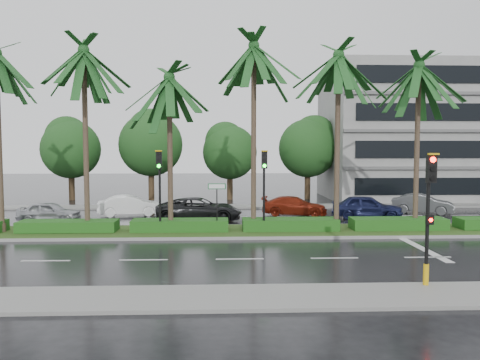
{
  "coord_description": "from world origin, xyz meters",
  "views": [
    {
      "loc": [
        -0.75,
        -24.23,
        4.66
      ],
      "look_at": [
        0.27,
        1.5,
        2.86
      ],
      "focal_mm": 35.0,
      "sensor_mm": 36.0,
      "label": 1
    }
  ],
  "objects_px": {
    "signal_median_left": "(159,179)",
    "car_silver": "(49,212)",
    "signal_near": "(429,214)",
    "car_blue": "(367,207)",
    "car_red": "(294,206)",
    "car_darkgrey": "(199,209)",
    "car_white": "(130,206)",
    "car_grey": "(422,204)",
    "street_sign": "(217,195)"
  },
  "relations": [
    {
      "from": "car_white",
      "to": "car_red",
      "type": "relative_size",
      "value": 0.96
    },
    {
      "from": "street_sign",
      "to": "car_grey",
      "type": "distance_m",
      "value": 16.33
    },
    {
      "from": "car_red",
      "to": "car_grey",
      "type": "distance_m",
      "value": 9.19
    },
    {
      "from": "signal_median_left",
      "to": "car_red",
      "type": "relative_size",
      "value": 0.98
    },
    {
      "from": "car_silver",
      "to": "car_darkgrey",
      "type": "bearing_deg",
      "value": -88.88
    },
    {
      "from": "signal_median_left",
      "to": "car_blue",
      "type": "bearing_deg",
      "value": 23.27
    },
    {
      "from": "car_silver",
      "to": "car_grey",
      "type": "relative_size",
      "value": 0.9
    },
    {
      "from": "car_grey",
      "to": "car_silver",
      "type": "bearing_deg",
      "value": 120.97
    },
    {
      "from": "signal_median_left",
      "to": "car_silver",
      "type": "xyz_separation_m",
      "value": [
        -7.5,
        4.84,
        -2.36
      ]
    },
    {
      "from": "signal_median_left",
      "to": "street_sign",
      "type": "xyz_separation_m",
      "value": [
        3.0,
        0.18,
        -0.87
      ]
    },
    {
      "from": "street_sign",
      "to": "car_white",
      "type": "height_order",
      "value": "street_sign"
    },
    {
      "from": "car_white",
      "to": "car_red",
      "type": "distance_m",
      "value": 11.25
    },
    {
      "from": "car_blue",
      "to": "signal_near",
      "type": "bearing_deg",
      "value": -175.5
    },
    {
      "from": "signal_median_left",
      "to": "car_grey",
      "type": "xyz_separation_m",
      "value": [
        17.43,
        7.69,
        -2.31
      ]
    },
    {
      "from": "street_sign",
      "to": "car_silver",
      "type": "relative_size",
      "value": 0.69
    },
    {
      "from": "car_white",
      "to": "car_grey",
      "type": "relative_size",
      "value": 1.02
    },
    {
      "from": "signal_near",
      "to": "car_white",
      "type": "relative_size",
      "value": 1.03
    },
    {
      "from": "car_white",
      "to": "car_darkgrey",
      "type": "relative_size",
      "value": 0.79
    },
    {
      "from": "car_white",
      "to": "signal_median_left",
      "type": "bearing_deg",
      "value": -168.83
    },
    {
      "from": "car_darkgrey",
      "to": "car_grey",
      "type": "height_order",
      "value": "car_darkgrey"
    },
    {
      "from": "car_white",
      "to": "car_grey",
      "type": "distance_m",
      "value": 20.43
    },
    {
      "from": "car_darkgrey",
      "to": "car_grey",
      "type": "xyz_separation_m",
      "value": [
        15.59,
        2.8,
        -0.06
      ]
    },
    {
      "from": "signal_median_left",
      "to": "street_sign",
      "type": "relative_size",
      "value": 1.68
    },
    {
      "from": "signal_near",
      "to": "car_darkgrey",
      "type": "height_order",
      "value": "signal_near"
    },
    {
      "from": "car_darkgrey",
      "to": "car_red",
      "type": "bearing_deg",
      "value": -68.93
    },
    {
      "from": "street_sign",
      "to": "car_white",
      "type": "relative_size",
      "value": 0.61
    },
    {
      "from": "car_red",
      "to": "car_blue",
      "type": "height_order",
      "value": "car_blue"
    },
    {
      "from": "signal_median_left",
      "to": "car_silver",
      "type": "bearing_deg",
      "value": 147.16
    },
    {
      "from": "signal_near",
      "to": "car_white",
      "type": "distance_m",
      "value": 21.54
    },
    {
      "from": "car_blue",
      "to": "street_sign",
      "type": "bearing_deg",
      "value": 133.32
    },
    {
      "from": "car_darkgrey",
      "to": "car_red",
      "type": "relative_size",
      "value": 1.21
    },
    {
      "from": "signal_near",
      "to": "car_grey",
      "type": "bearing_deg",
      "value": 66.86
    },
    {
      "from": "car_silver",
      "to": "street_sign",
      "type": "bearing_deg",
      "value": -113.14
    },
    {
      "from": "signal_median_left",
      "to": "street_sign",
      "type": "height_order",
      "value": "signal_median_left"
    },
    {
      "from": "signal_near",
      "to": "car_blue",
      "type": "distance_m",
      "value": 15.52
    },
    {
      "from": "car_silver",
      "to": "car_blue",
      "type": "bearing_deg",
      "value": -87.39
    },
    {
      "from": "signal_median_left",
      "to": "car_white",
      "type": "distance_m",
      "value": 8.31
    },
    {
      "from": "street_sign",
      "to": "car_red",
      "type": "distance_m",
      "value": 8.91
    },
    {
      "from": "car_silver",
      "to": "car_white",
      "type": "height_order",
      "value": "car_white"
    },
    {
      "from": "car_grey",
      "to": "car_red",
      "type": "bearing_deg",
      "value": 117.35
    },
    {
      "from": "signal_near",
      "to": "car_red",
      "type": "xyz_separation_m",
      "value": [
        -1.75,
        16.92,
        -1.86
      ]
    },
    {
      "from": "signal_near",
      "to": "car_blue",
      "type": "relative_size",
      "value": 0.96
    },
    {
      "from": "car_red",
      "to": "car_grey",
      "type": "bearing_deg",
      "value": -76.67
    },
    {
      "from": "signal_median_left",
      "to": "car_red",
      "type": "height_order",
      "value": "signal_median_left"
    },
    {
      "from": "car_silver",
      "to": "car_darkgrey",
      "type": "xyz_separation_m",
      "value": [
        9.33,
        0.05,
        0.11
      ]
    },
    {
      "from": "signal_median_left",
      "to": "car_silver",
      "type": "height_order",
      "value": "signal_median_left"
    },
    {
      "from": "car_darkgrey",
      "to": "signal_near",
      "type": "bearing_deg",
      "value": -149.65
    },
    {
      "from": "car_grey",
      "to": "car_darkgrey",
      "type": "bearing_deg",
      "value": 124.62
    },
    {
      "from": "car_blue",
      "to": "car_red",
      "type": "bearing_deg",
      "value": 83.61
    },
    {
      "from": "signal_near",
      "to": "car_blue",
      "type": "xyz_separation_m",
      "value": [
        2.75,
        15.17,
        -1.73
      ]
    }
  ]
}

